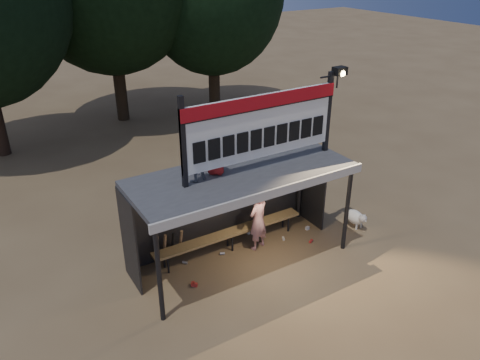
{
  "coord_description": "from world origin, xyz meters",
  "views": [
    {
      "loc": [
        -4.82,
        -7.84,
        6.66
      ],
      "look_at": [
        0.2,
        0.4,
        1.9
      ],
      "focal_mm": 35.0,
      "sensor_mm": 36.0,
      "label": 1
    }
  ],
  "objects": [
    {
      "name": "bench",
      "position": [
        0.0,
        0.55,
        0.43
      ],
      "size": [
        4.0,
        0.35,
        0.48
      ],
      "color": "olive",
      "rests_on": "ground"
    },
    {
      "name": "scoreboard_assembly",
      "position": [
        0.56,
        -0.01,
        3.32
      ],
      "size": [
        4.1,
        0.27,
        1.99
      ],
      "color": "black",
      "rests_on": "dugout_shelter"
    },
    {
      "name": "litter",
      "position": [
        0.22,
        0.16,
        0.04
      ],
      "size": [
        3.72,
        1.31,
        0.08
      ],
      "color": "#A3231C",
      "rests_on": "ground"
    },
    {
      "name": "child_a",
      "position": [
        -1.05,
        0.14,
        2.79
      ],
      "size": [
        0.49,
        0.4,
        0.93
      ],
      "primitive_type": "imported",
      "rotation": [
        0.0,
        0.0,
        3.24
      ],
      "color": "slate",
      "rests_on": "dugout_shelter"
    },
    {
      "name": "child_b",
      "position": [
        -0.52,
        0.2,
        2.8
      ],
      "size": [
        0.56,
        0.54,
        0.96
      ],
      "primitive_type": "imported",
      "rotation": [
        0.0,
        0.0,
        2.44
      ],
      "color": "#A31919",
      "rests_on": "dugout_shelter"
    },
    {
      "name": "dog",
      "position": [
        3.37,
        -0.31,
        0.28
      ],
      "size": [
        0.36,
        0.81,
        0.49
      ],
      "color": "white",
      "rests_on": "ground"
    },
    {
      "name": "player",
      "position": [
        0.6,
        0.23,
        0.79
      ],
      "size": [
        0.66,
        0.53,
        1.57
      ],
      "primitive_type": "imported",
      "rotation": [
        0.0,
        0.0,
        3.45
      ],
      "color": "silver",
      "rests_on": "ground"
    },
    {
      "name": "dugout_shelter",
      "position": [
        0.0,
        0.24,
        1.85
      ],
      "size": [
        5.1,
        2.08,
        2.32
      ],
      "color": "#37373A",
      "rests_on": "ground"
    },
    {
      "name": "bats",
      "position": [
        -1.5,
        0.82,
        0.43
      ],
      "size": [
        0.68,
        0.35,
        0.84
      ],
      "color": "#997147",
      "rests_on": "ground"
    },
    {
      "name": "ground",
      "position": [
        0.0,
        0.0,
        0.0
      ],
      "size": [
        80.0,
        80.0,
        0.0
      ],
      "primitive_type": "plane",
      "color": "brown",
      "rests_on": "ground"
    }
  ]
}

